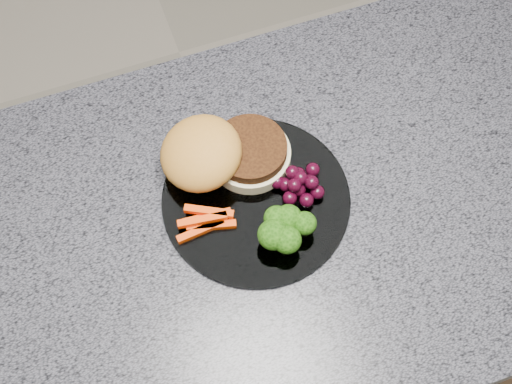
% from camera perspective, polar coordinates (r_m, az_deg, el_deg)
% --- Properties ---
extents(island_cabinet, '(1.20, 0.60, 0.86)m').
position_cam_1_polar(island_cabinet, '(1.43, 4.07, -8.81)').
color(island_cabinet, '#4F2E1B').
rests_on(island_cabinet, ground).
extents(countertop, '(1.20, 0.60, 0.04)m').
position_cam_1_polar(countertop, '(1.01, 5.71, -1.07)').
color(countertop, '#4D4D57').
rests_on(countertop, island_cabinet).
extents(plate, '(0.26, 0.26, 0.01)m').
position_cam_1_polar(plate, '(0.98, 0.00, -0.60)').
color(plate, white).
rests_on(plate, countertop).
extents(burger, '(0.19, 0.13, 0.06)m').
position_cam_1_polar(burger, '(0.98, -3.00, 3.00)').
color(burger, beige).
rests_on(burger, plate).
extents(carrot_sticks, '(0.08, 0.05, 0.02)m').
position_cam_1_polar(carrot_sticks, '(0.96, -4.02, -2.33)').
color(carrot_sticks, '#E83C03').
rests_on(carrot_sticks, plate).
extents(broccoli, '(0.08, 0.07, 0.05)m').
position_cam_1_polar(broccoli, '(0.93, 2.25, -2.94)').
color(broccoli, '#577E2E').
rests_on(broccoli, plate).
extents(grape_bunch, '(0.07, 0.06, 0.03)m').
position_cam_1_polar(grape_bunch, '(0.97, 3.51, 0.66)').
color(grape_bunch, black).
rests_on(grape_bunch, plate).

